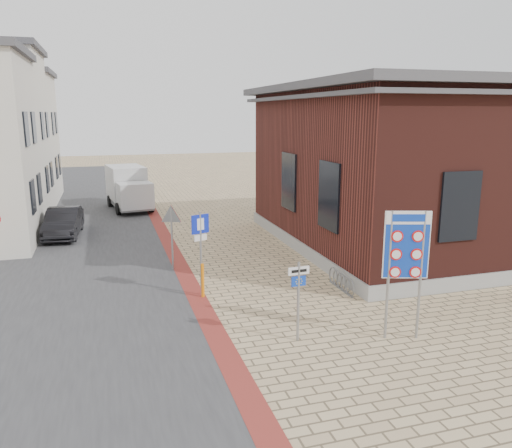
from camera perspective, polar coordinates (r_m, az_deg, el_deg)
ground at (r=13.79m, az=3.73°, el=-11.57°), size 120.00×120.00×0.00m
road_strip at (r=27.37m, az=-18.61°, el=0.03°), size 7.00×60.00×0.02m
curb_strip at (r=22.61m, az=-10.03°, el=-2.03°), size 0.60×40.00×0.02m
brick_building at (r=23.20m, az=18.88°, el=6.57°), size 13.00×13.00×6.80m
bike_rack at (r=16.57m, az=9.71°, el=-6.54°), size 0.08×1.80×0.60m
sedan at (r=24.85m, az=-21.15°, el=0.15°), size 1.70×4.11×1.32m
box_truck at (r=30.70m, az=-14.37°, el=4.05°), size 2.59×5.05×2.52m
border_sign at (r=12.82m, az=16.82°, el=-2.56°), size 1.10×0.38×3.32m
essen_sign at (r=12.52m, az=4.87°, el=-7.53°), size 0.56×0.07×2.07m
parking_sign at (r=15.47m, az=-6.36°, el=-1.68°), size 0.57×0.24×2.69m
yield_sign at (r=18.30m, az=-9.64°, el=0.26°), size 0.80×0.37×2.36m
bollard at (r=15.66m, az=-6.11°, el=-6.47°), size 0.11×0.11×1.10m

